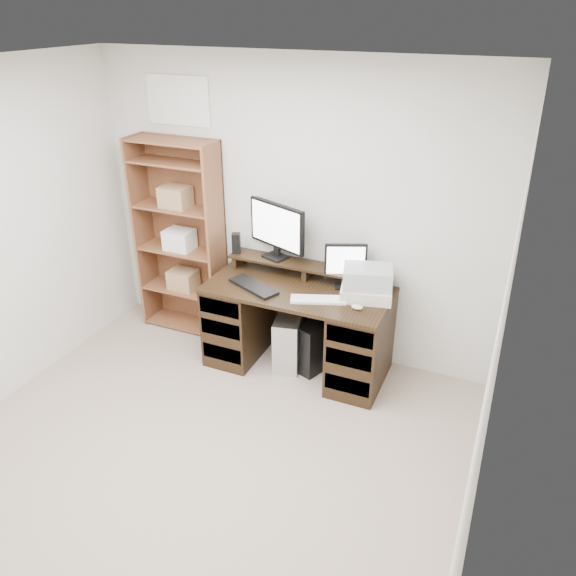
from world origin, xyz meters
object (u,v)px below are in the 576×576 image
Objects in this scene: monitor_wide at (277,228)px; bookshelf at (181,237)px; monitor_small at (345,264)px; printer at (367,292)px; tower_black at (319,343)px; tower_silver at (290,338)px; desk at (298,326)px.

monitor_wide is 0.96m from bookshelf.
printer is at bearing -51.14° from monitor_small.
monitor_small is 0.94× the size of printer.
printer is 0.69m from tower_black.
monitor_wide is 0.95m from tower_silver.
monitor_small reaches higher than tower_black.
tower_silver is (-0.09, 0.03, -0.15)m from desk.
monitor_small is 1.57m from bookshelf.
desk is 4.08× the size of monitor_small.
monitor_small reaches higher than printer.
printer is at bearing -8.76° from tower_silver.
monitor_wide is (-0.30, 0.25, 0.75)m from desk.
tower_silver is 0.98× the size of tower_black.
tower_black is (0.17, 0.07, -0.17)m from desk.
bookshelf reaches higher than desk.
printer is (0.22, -0.12, -0.15)m from monitor_small.
monitor_wide is at bearing -179.78° from tower_black.
desk is 2.63× the size of monitor_wide.
monitor_small is 0.75m from tower_black.
printer is (0.55, 0.06, 0.41)m from desk.
monitor_small is (0.63, -0.07, -0.19)m from monitor_wide.
bookshelf is (-1.16, 0.19, 0.68)m from tower_silver.
monitor_small is at bearing -1.15° from bookshelf.
monitor_small reaches higher than desk.
monitor_small reaches higher than tower_silver.
tower_black is 1.58m from bookshelf.
bookshelf is at bearing 158.98° from tower_silver.
bookshelf reaches higher than tower_silver.
tower_black is 0.27× the size of bookshelf.
printer is 0.83× the size of tower_silver.
tower_black is (-0.16, -0.11, -0.73)m from monitor_small.
printer is at bearing 9.18° from monitor_wide.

